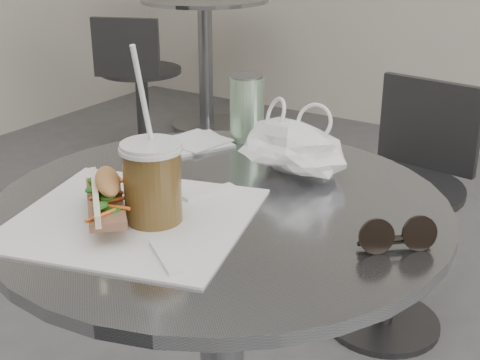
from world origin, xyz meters
The scene contains 11 objects.
cafe_table centered at (0.00, 0.20, 0.47)m, with size 0.76×0.76×0.74m.
bg_table centered at (-1.60, 2.40, 0.47)m, with size 0.70×0.70×0.74m.
chair_far centered at (0.01, 1.11, 0.33)m, with size 0.39×0.41×0.73m.
bg_chair centered at (-1.53, 1.74, 0.33)m, with size 0.41×0.44×0.74m.
sandwich_paper centered at (-0.08, 0.07, 0.74)m, with size 0.35×0.33×0.00m, color white.
banh_mi centered at (-0.10, 0.04, 0.78)m, with size 0.22×0.22×0.08m.
iced_coffee centered at (-0.04, 0.08, 0.81)m, with size 0.10×0.10×0.28m.
sunglasses centered at (0.31, 0.20, 0.76)m, with size 0.10×0.09×0.05m.
plastic_bag centered at (0.03, 0.38, 0.79)m, with size 0.19×0.15×0.10m, color white, non-canonical shape.
napkin_stack centered at (-0.20, 0.41, 0.74)m, with size 0.16×0.16×0.01m.
drink_can centered at (-0.14, 0.50, 0.81)m, with size 0.07×0.07×0.14m.
Camera 1 is at (0.57, -0.63, 1.19)m, focal length 50.00 mm.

